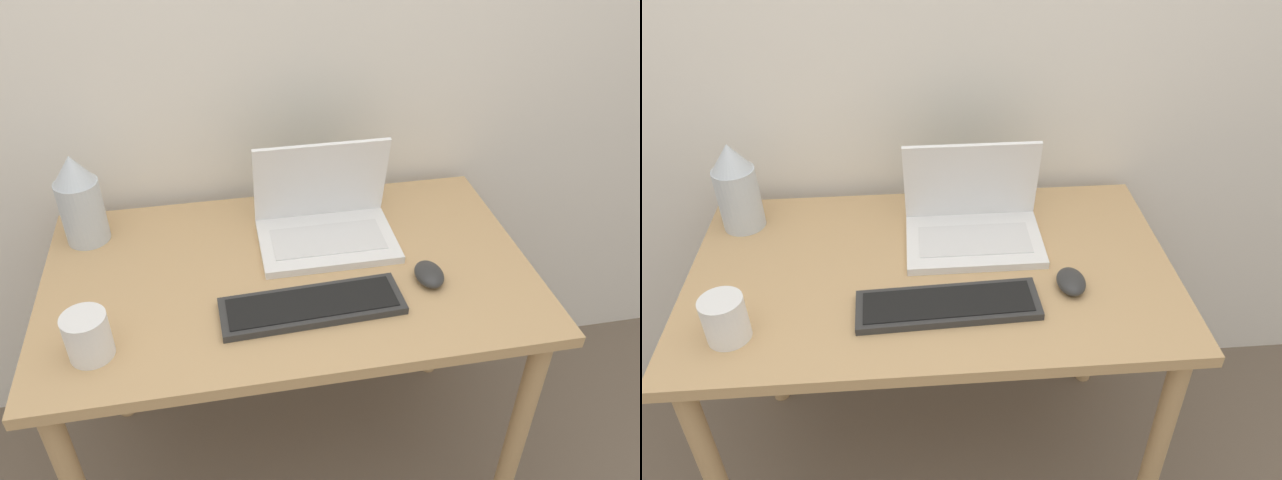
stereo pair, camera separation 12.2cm
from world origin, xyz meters
TOP-DOWN VIEW (x-y plane):
  - wall_back at (0.00, 0.76)m, footprint 6.00×0.05m
  - desk at (0.00, 0.35)m, footprint 1.17×0.69m
  - laptop at (0.11, 0.46)m, footprint 0.34×0.24m
  - keyboard at (0.03, 0.19)m, footprint 0.41×0.14m
  - mouse at (0.32, 0.24)m, footprint 0.07×0.10m
  - vase at (-0.49, 0.57)m, footprint 0.11×0.11m
  - mug at (-0.44, 0.14)m, footprint 0.09×0.09m

SIDE VIEW (x-z plane):
  - desk at x=0.00m, z-range 0.28..1.04m
  - keyboard at x=0.03m, z-range 0.76..0.78m
  - mouse at x=0.32m, z-range 0.76..0.80m
  - mug at x=-0.44m, z-range 0.76..0.86m
  - laptop at x=0.11m, z-range 0.69..0.94m
  - vase at x=-0.49m, z-range 0.76..1.00m
  - wall_back at x=0.00m, z-range 0.00..2.50m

